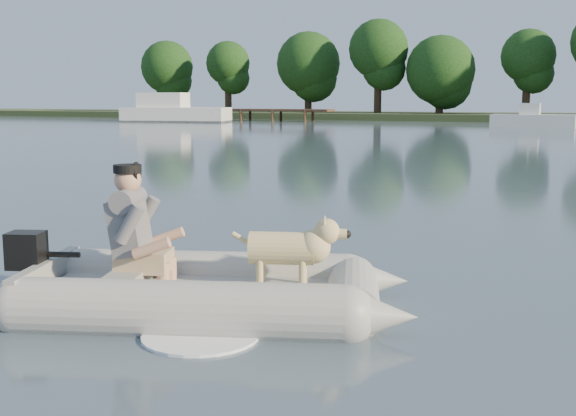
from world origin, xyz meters
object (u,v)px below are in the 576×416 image
at_px(cabin_cruiser, 176,107).
at_px(motorboat, 533,111).
at_px(dock, 235,115).
at_px(dinghy, 208,245).
at_px(man, 131,223).
at_px(dog, 282,254).

bearing_deg(cabin_cruiser, motorboat, -11.24).
xyz_separation_m(dock, dinghy, (26.50, -51.40, 0.11)).
bearing_deg(motorboat, dock, 168.60).
relative_size(man, motorboat, 0.20).
height_order(dock, dog, dock).
height_order(man, dog, man).
relative_size(dog, cabin_cruiser, 0.11).
relative_size(dinghy, cabin_cruiser, 0.55).
bearing_deg(dog, cabin_cruiser, 104.98).
bearing_deg(dinghy, dock, 99.10).
height_order(dinghy, dog, dinghy).
distance_m(man, cabin_cruiser, 54.50).
bearing_deg(cabin_cruiser, dog, -68.13).
bearing_deg(dock, man, -63.45).
xyz_separation_m(man, dog, (1.36, 0.45, -0.28)).
bearing_deg(dog, motorboat, 73.87).
bearing_deg(man, dog, -0.00).
relative_size(man, cabin_cruiser, 0.12).
relative_size(dinghy, man, 4.45).
bearing_deg(man, cabin_cruiser, 103.53).
height_order(dinghy, motorboat, motorboat).
height_order(dock, man, man).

